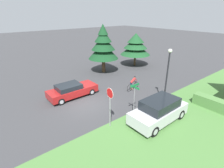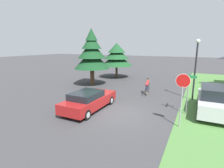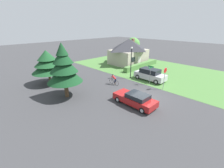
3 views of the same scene
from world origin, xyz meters
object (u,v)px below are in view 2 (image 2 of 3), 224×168
object	(u,v)px
street_lamp	(196,62)
cyclist	(147,87)
stop_sign	(182,90)
street_name_sign	(188,86)
sedan_left_lane	(89,100)
parked_suv_right	(215,100)
conifer_tall_near	(92,53)
conifer_tall_far	(117,56)

from	to	relation	value
street_lamp	cyclist	bearing A→B (deg)	-178.75
stop_sign	street_name_sign	distance (m)	2.26
sedan_left_lane	parked_suv_right	distance (m)	8.50
street_name_sign	conifer_tall_near	distance (m)	11.64
stop_sign	conifer_tall_far	distance (m)	16.12
conifer_tall_near	conifer_tall_far	distance (m)	5.73
sedan_left_lane	parked_suv_right	world-z (taller)	parked_suv_right
cyclist	conifer_tall_far	xyz separation A→B (m)	(-6.38, 6.89, 2.34)
stop_sign	street_name_sign	size ratio (longest dim) A/B	1.09
stop_sign	conifer_tall_far	size ratio (longest dim) A/B	0.62
parked_suv_right	street_name_sign	bearing A→B (deg)	120.31
parked_suv_right	street_name_sign	world-z (taller)	street_name_sign
cyclist	parked_suv_right	size ratio (longest dim) A/B	0.37
street_name_sign	conifer_tall_far	world-z (taller)	conifer_tall_far
parked_suv_right	conifer_tall_near	xyz separation A→B (m)	(-12.11, 3.83, 2.72)
cyclist	sedan_left_lane	bearing A→B (deg)	152.93
stop_sign	sedan_left_lane	bearing A→B (deg)	2.73
stop_sign	conifer_tall_near	size ratio (longest dim) A/B	0.47
sedan_left_lane	conifer_tall_near	size ratio (longest dim) A/B	0.75
cyclist	parked_suv_right	xyz separation A→B (m)	(5.30, -2.62, 0.19)
cyclist	parked_suv_right	distance (m)	5.91
street_lamp	conifer_tall_near	distance (m)	10.76
street_lamp	conifer_tall_far	world-z (taller)	street_lamp
street_name_sign	conifer_tall_near	size ratio (longest dim) A/B	0.43
street_lamp	conifer_tall_far	distance (m)	12.31
parked_suv_right	street_lamp	xyz separation A→B (m)	(-1.42, 2.71, 2.30)
street_name_sign	parked_suv_right	bearing A→B (deg)	30.57
conifer_tall_far	street_name_sign	bearing A→B (deg)	-46.32
parked_suv_right	street_lamp	distance (m)	3.82
stop_sign	street_name_sign	world-z (taller)	stop_sign
conifer_tall_near	stop_sign	bearing A→B (deg)	-34.45
conifer_tall_near	conifer_tall_far	world-z (taller)	conifer_tall_near
sedan_left_lane	street_name_sign	xyz separation A→B (m)	(6.24, 2.15, 1.22)
cyclist	street_name_sign	bearing A→B (deg)	-137.42
parked_suv_right	conifer_tall_near	distance (m)	12.99
stop_sign	parked_suv_right	bearing A→B (deg)	-116.21
parked_suv_right	cyclist	bearing A→B (deg)	63.39
conifer_tall_far	stop_sign	bearing A→B (deg)	-52.30
conifer_tall_near	street_name_sign	bearing A→B (deg)	-24.71
street_lamp	conifer_tall_far	size ratio (longest dim) A/B	1.04
cyclist	stop_sign	world-z (taller)	stop_sign
stop_sign	street_lamp	world-z (taller)	street_lamp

